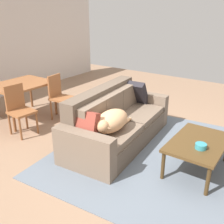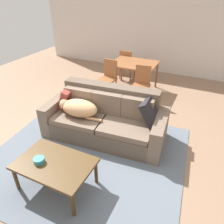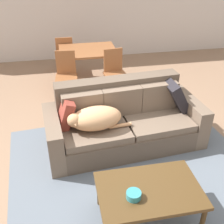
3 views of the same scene
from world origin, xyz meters
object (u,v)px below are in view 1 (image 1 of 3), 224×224
(couch, at_px, (116,123))
(throw_pillow_by_left_arm, at_px, (84,125))
(dining_chair_near_left, at_px, (19,108))
(dining_chair_near_right, at_px, (59,95))
(throw_pillow_by_right_arm, at_px, (135,92))
(coffee_table, at_px, (198,144))
(dog_on_left_cushion, at_px, (111,121))
(bowl_on_coffee_table, at_px, (201,146))
(dining_table, at_px, (21,87))

(couch, bearing_deg, throw_pillow_by_left_arm, 176.75)
(dining_chair_near_left, height_order, dining_chair_near_right, dining_chair_near_right)
(dining_chair_near_left, distance_m, dining_chair_near_right, 0.91)
(throw_pillow_by_right_arm, relative_size, dining_chair_near_right, 0.52)
(throw_pillow_by_right_arm, xyz_separation_m, coffee_table, (-0.86, -1.54, -0.24))
(dog_on_left_cushion, relative_size, bowl_on_coffee_table, 5.82)
(coffee_table, height_order, dining_table, dining_table)
(throw_pillow_by_left_arm, height_order, coffee_table, throw_pillow_by_left_arm)
(dining_chair_near_right, bearing_deg, couch, -103.18)
(throw_pillow_by_left_arm, height_order, throw_pillow_by_right_arm, throw_pillow_by_right_arm)
(couch, bearing_deg, dog_on_left_cushion, -158.44)
(couch, bearing_deg, bowl_on_coffee_table, -104.38)
(dining_table, distance_m, dining_chair_near_right, 0.78)
(coffee_table, bearing_deg, dining_chair_near_right, 85.46)
(dog_on_left_cushion, xyz_separation_m, coffee_table, (0.38, -1.19, -0.18))
(dining_chair_near_right, bearing_deg, throw_pillow_by_right_arm, -72.00)
(couch, height_order, bowl_on_coffee_table, couch)
(bowl_on_coffee_table, distance_m, dining_chair_near_left, 3.12)
(bowl_on_coffee_table, relative_size, dining_table, 0.13)
(dining_table, xyz_separation_m, dining_chair_near_left, (-0.47, -0.55, -0.17))
(bowl_on_coffee_table, bearing_deg, throw_pillow_by_left_arm, 111.30)
(throw_pillow_by_right_arm, height_order, bowl_on_coffee_table, throw_pillow_by_right_arm)
(couch, xyz_separation_m, coffee_table, (-0.06, -1.42, 0.06))
(couch, relative_size, dining_table, 2.02)
(dining_chair_near_right, bearing_deg, throw_pillow_by_left_arm, -129.45)
(dining_table, bearing_deg, throw_pillow_by_left_arm, -104.48)
(throw_pillow_by_left_arm, relative_size, throw_pillow_by_right_arm, 0.86)
(throw_pillow_by_right_arm, height_order, dining_chair_near_right, dining_chair_near_right)
(throw_pillow_by_right_arm, bearing_deg, throw_pillow_by_left_arm, -174.81)
(bowl_on_coffee_table, relative_size, dining_chair_near_right, 0.16)
(dining_chair_near_left, bearing_deg, dining_chair_near_right, -0.54)
(couch, relative_size, coffee_table, 2.20)
(dining_chair_near_left, xyz_separation_m, dining_chair_near_right, (0.90, -0.08, 0.01))
(dog_on_left_cushion, xyz_separation_m, bowl_on_coffee_table, (0.20, -1.27, -0.10))
(bowl_on_coffee_table, bearing_deg, dog_on_left_cushion, 98.88)
(throw_pillow_by_left_arm, distance_m, dining_chair_near_left, 1.62)
(dog_on_left_cushion, bearing_deg, throw_pillow_by_right_arm, 10.14)
(dining_table, distance_m, dining_chair_near_left, 0.75)
(dog_on_left_cushion, relative_size, dining_chair_near_right, 0.94)
(dining_table, bearing_deg, dog_on_left_cushion, -94.46)
(bowl_on_coffee_table, bearing_deg, dining_chair_near_right, 82.10)
(throw_pillow_by_right_arm, distance_m, bowl_on_coffee_table, 1.93)
(coffee_table, relative_size, dining_table, 0.92)
(coffee_table, xyz_separation_m, bowl_on_coffee_table, (-0.18, -0.08, 0.08))
(throw_pillow_by_left_arm, distance_m, coffee_table, 1.60)
(dining_table, height_order, dining_chair_near_left, dining_chair_near_left)
(coffee_table, relative_size, dining_chair_near_right, 1.15)
(throw_pillow_by_left_arm, bearing_deg, dining_chair_near_left, 86.99)
(dog_on_left_cushion, relative_size, dining_chair_near_left, 0.95)
(dining_chair_near_right, bearing_deg, coffee_table, -101.12)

